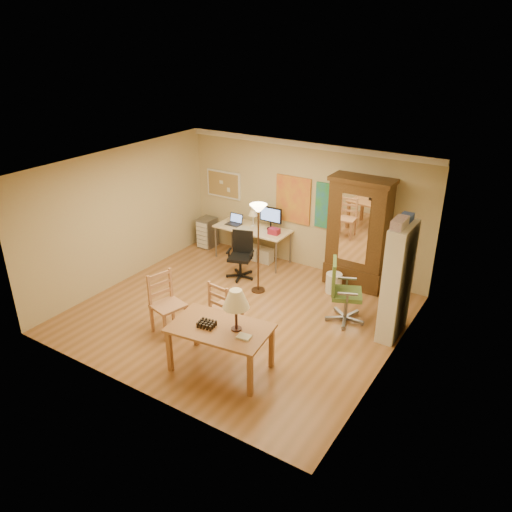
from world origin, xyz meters
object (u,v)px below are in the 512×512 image
Objects in this scene: computer_desk at (255,240)px; armoire at (358,240)px; bookshelf at (397,282)px; office_chair_black at (241,265)px; office_chair_green at (343,305)px; dining_table at (226,320)px.

armoire is (2.34, 0.08, 0.50)m from computer_desk.
armoire is at bearing 131.85° from bookshelf.
office_chair_green reaches higher than office_chair_black.
office_chair_black is at bearing 120.12° from dining_table.
office_chair_green is 1.10m from bookshelf.
office_chair_green is 1.59m from armoire.
computer_desk reaches higher than office_chair_green.
dining_table reaches higher than office_chair_black.
office_chair_black is 2.52m from office_chair_green.
armoire reaches higher than office_chair_black.
bookshelf is at bearing 2.82° from office_chair_green.
computer_desk is 2.40m from armoire.
office_chair_black is (0.22, -0.88, -0.20)m from computer_desk.
armoire is 1.83m from bookshelf.
dining_table is 3.17m from office_chair_black.
bookshelf is (3.56, -1.28, 0.52)m from computer_desk.
computer_desk is 3.82m from bookshelf.
bookshelf is (3.34, -0.41, 0.72)m from office_chair_black.
office_chair_black is 0.44× the size of armoire.
dining_table is at bearing -112.23° from office_chair_green.
computer_desk is at bearing 160.21° from bookshelf.
dining_table is at bearing -59.88° from office_chair_black.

